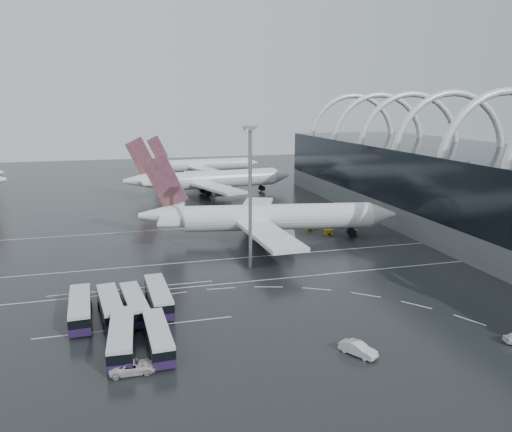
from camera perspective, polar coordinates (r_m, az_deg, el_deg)
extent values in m
plane|color=black|center=(93.53, 1.06, -6.88)|extent=(420.00, 420.00, 0.00)
cube|color=slate|center=(138.78, 23.94, -0.15)|extent=(42.00, 160.00, 6.00)
cube|color=black|center=(137.07, 24.32, 3.92)|extent=(42.00, 160.00, 14.00)
torus|color=white|center=(125.58, 26.27, 5.33)|extent=(33.80, 1.80, 33.80)
torus|color=white|center=(140.30, 21.17, 6.44)|extent=(33.80, 1.80, 33.80)
torus|color=white|center=(155.95, 17.06, 7.30)|extent=(33.80, 1.80, 33.80)
torus|color=white|center=(172.28, 13.70, 7.97)|extent=(33.80, 1.80, 33.80)
torus|color=white|center=(189.10, 10.92, 8.51)|extent=(33.80, 1.80, 33.80)
cube|color=silver|center=(91.73, 1.41, -7.28)|extent=(120.00, 0.25, 0.01)
cube|color=silver|center=(104.50, -0.78, -4.73)|extent=(120.00, 0.25, 0.01)
cube|color=silver|center=(130.80, -3.84, -1.14)|extent=(120.00, 0.25, 0.01)
cube|color=silver|center=(75.43, -13.53, -12.27)|extent=(28.00, 0.25, 0.01)
cube|color=silver|center=(90.21, -13.89, -8.03)|extent=(28.00, 0.25, 0.01)
cylinder|color=white|center=(117.07, 2.63, -0.11)|extent=(44.14, 12.97, 6.07)
cone|color=white|center=(123.26, 14.20, 0.17)|extent=(7.17, 7.00, 6.07)
cone|color=white|center=(115.97, -10.72, 0.08)|extent=(11.31, 7.67, 6.07)
cube|color=#4D1867|center=(114.45, -10.36, 3.88)|extent=(10.06, 2.23, 12.87)
cube|color=white|center=(115.81, -9.69, 0.11)|extent=(7.66, 19.36, 0.52)
cube|color=white|center=(104.07, 1.42, -2.11)|extent=(8.61, 26.51, 0.84)
cube|color=white|center=(129.36, -0.07, 0.87)|extent=(16.29, 27.06, 0.84)
cylinder|color=gray|center=(108.49, 2.81, -2.53)|extent=(6.25, 4.43, 3.56)
cylinder|color=gray|center=(126.58, 1.51, -0.28)|extent=(6.25, 4.43, 3.56)
cube|color=black|center=(117.54, 0.59, -2.15)|extent=(13.47, 8.62, 2.30)
cylinder|color=white|center=(175.08, -4.52, 4.21)|extent=(43.09, 10.93, 6.14)
cone|color=white|center=(183.72, 2.82, 4.65)|extent=(7.00, 6.82, 6.14)
cone|color=white|center=(169.08, -13.19, 3.97)|extent=(11.21, 7.30, 6.14)
cube|color=#4D1867|center=(168.26, -12.97, 6.63)|extent=(10.20, 1.79, 13.01)
cube|color=white|center=(169.40, -12.48, 4.02)|extent=(6.89, 19.46, 0.53)
cube|color=white|center=(161.46, -4.55, 3.25)|extent=(15.42, 27.44, 0.85)
cube|color=white|center=(186.61, -6.97, 4.50)|extent=(9.91, 27.04, 0.85)
cylinder|color=gray|center=(166.21, -3.88, 2.87)|extent=(6.19, 4.23, 3.60)
cylinder|color=gray|center=(184.19, -5.70, 3.82)|extent=(6.19, 4.23, 3.60)
cube|color=black|center=(174.58, -5.82, 2.75)|extent=(13.38, 8.17, 2.33)
cylinder|color=white|center=(222.36, -5.57, 5.85)|extent=(36.06, 7.76, 5.34)
cone|color=white|center=(228.03, -0.50, 6.08)|extent=(5.87, 5.70, 5.34)
cone|color=white|center=(218.13, -11.35, 5.77)|extent=(9.54, 5.95, 5.34)
cube|color=#4D1867|center=(217.55, -11.19, 7.56)|extent=(8.88, 1.15, 11.31)
cube|color=white|center=(218.38, -10.87, 5.80)|extent=(5.26, 16.81, 0.46)
cube|color=white|center=(210.48, -5.80, 5.30)|extent=(12.50, 23.89, 0.74)
cube|color=white|center=(232.76, -7.13, 5.98)|extent=(9.62, 23.68, 0.74)
cylinder|color=gray|center=(214.44, -5.27, 5.00)|extent=(5.26, 3.47, 3.13)
cylinder|color=gray|center=(230.42, -6.27, 5.52)|extent=(5.26, 3.47, 3.13)
cube|color=black|center=(222.01, -6.48, 4.86)|extent=(11.42, 6.63, 2.02)
cube|color=#1F1239|center=(79.76, -19.41, -10.52)|extent=(3.69, 13.44, 1.13)
cube|color=black|center=(79.30, -19.48, -9.70)|extent=(3.73, 13.18, 1.33)
cube|color=silver|center=(78.97, -19.53, -9.10)|extent=(3.69, 13.44, 0.46)
cylinder|color=black|center=(75.97, -18.33, -11.97)|extent=(0.41, 1.04, 1.02)
cylinder|color=black|center=(76.09, -20.52, -12.11)|extent=(0.41, 1.04, 1.02)
cylinder|color=black|center=(83.81, -18.37, -9.59)|extent=(0.41, 1.04, 1.02)
cylinder|color=black|center=(83.92, -20.34, -9.72)|extent=(0.41, 1.04, 1.02)
cube|color=#1F1239|center=(79.34, -16.26, -10.44)|extent=(4.41, 13.06, 1.08)
cube|color=black|center=(78.89, -16.31, -9.65)|extent=(4.43, 12.81, 1.28)
cube|color=silver|center=(78.57, -16.35, -9.07)|extent=(4.41, 13.06, 0.44)
cylinder|color=black|center=(75.88, -14.84, -11.78)|extent=(0.46, 1.02, 0.98)
cylinder|color=black|center=(75.65, -16.94, -12.00)|extent=(0.46, 1.02, 0.98)
cylinder|color=black|center=(83.38, -15.61, -9.53)|extent=(0.46, 1.02, 0.98)
cylinder|color=black|center=(83.17, -17.51, -9.72)|extent=(0.46, 1.02, 0.98)
cube|color=#1F1239|center=(79.41, -13.69, -10.28)|extent=(4.32, 12.79, 1.06)
cube|color=black|center=(78.97, -13.74, -9.51)|extent=(4.34, 12.55, 1.25)
cube|color=silver|center=(78.66, -13.77, -8.94)|extent=(4.32, 12.79, 0.43)
cylinder|color=black|center=(76.10, -12.18, -11.57)|extent=(0.45, 1.00, 0.96)
cylinder|color=black|center=(75.76, -14.22, -11.79)|extent=(0.45, 1.00, 0.96)
cylinder|color=black|center=(83.41, -13.19, -9.39)|extent=(0.45, 1.00, 0.96)
cylinder|color=black|center=(83.09, -15.04, -9.58)|extent=(0.45, 1.00, 0.96)
cube|color=#1F1239|center=(81.24, -11.05, -9.56)|extent=(3.70, 13.47, 1.13)
cube|color=black|center=(80.78, -11.09, -8.76)|extent=(3.74, 13.21, 1.33)
cube|color=silver|center=(80.46, -11.12, -8.16)|extent=(3.70, 13.47, 0.46)
cylinder|color=black|center=(77.67, -9.56, -10.91)|extent=(0.41, 1.04, 1.03)
cylinder|color=black|center=(77.35, -11.69, -11.10)|extent=(0.41, 1.04, 1.03)
cylinder|color=black|center=(85.49, -10.46, -8.68)|extent=(0.41, 1.04, 1.03)
cylinder|color=black|center=(85.20, -12.38, -8.84)|extent=(0.41, 1.04, 1.03)
cube|color=#1F1239|center=(69.18, -15.06, -13.91)|extent=(3.60, 13.67, 1.15)
cube|color=black|center=(68.63, -15.12, -12.97)|extent=(3.65, 13.40, 1.35)
cube|color=silver|center=(68.25, -15.16, -12.28)|extent=(3.60, 13.67, 0.47)
cylinder|color=black|center=(65.45, -13.85, -15.87)|extent=(0.41, 1.06, 1.04)
cylinder|color=black|center=(65.62, -16.48, -15.96)|extent=(0.41, 1.06, 1.04)
cylinder|color=black|center=(73.19, -13.76, -12.64)|extent=(0.41, 1.06, 1.04)
cylinder|color=black|center=(73.35, -16.08, -12.73)|extent=(0.41, 1.06, 1.04)
cube|color=#1F1239|center=(68.60, -11.11, -14.00)|extent=(3.39, 12.55, 1.05)
cube|color=black|center=(68.09, -11.15, -13.14)|extent=(3.44, 12.31, 1.24)
cube|color=silver|center=(67.73, -11.18, -12.50)|extent=(3.39, 12.55, 0.43)
cylinder|color=black|center=(65.41, -9.43, -15.72)|extent=(0.38, 0.97, 0.96)
cylinder|color=black|center=(65.15, -11.84, -15.95)|extent=(0.38, 0.97, 0.96)
cylinder|color=black|center=(72.45, -10.43, -12.79)|extent=(0.38, 0.97, 0.96)
cylinder|color=black|center=(72.22, -12.57, -12.98)|extent=(0.38, 0.97, 0.96)
imported|color=silver|center=(63.86, -13.91, -16.38)|extent=(5.66, 2.66, 1.56)
imported|color=silver|center=(67.23, 11.59, -14.64)|extent=(4.17, 5.19, 1.66)
cylinder|color=gray|center=(94.72, -0.67, 1.76)|extent=(0.67, 0.67, 26.69)
cube|color=gray|center=(93.06, -0.69, 10.02)|extent=(2.10, 2.10, 0.76)
cube|color=white|center=(93.08, -0.69, 9.85)|extent=(1.91, 1.91, 0.38)
cube|color=gold|center=(123.50, 8.29, -1.82)|extent=(2.13, 1.26, 1.16)
cube|color=slate|center=(131.00, 6.73, -0.90)|extent=(2.28, 1.35, 1.24)
cube|color=slate|center=(124.48, 11.13, -1.84)|extent=(1.90, 1.12, 1.04)
cube|color=gold|center=(126.90, 6.15, -1.39)|extent=(1.87, 1.11, 1.02)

